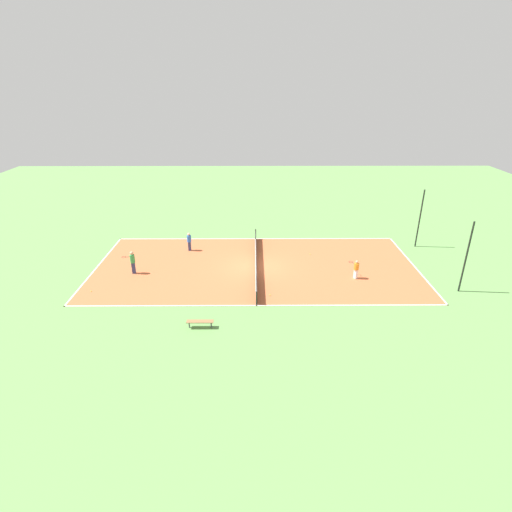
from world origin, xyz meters
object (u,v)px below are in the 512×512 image
player_near_blue (189,241)px  fence_post_back_left (420,219)px  bench (200,322)px  player_far_green (132,261)px  tennis_ball_right_alley (310,254)px  tennis_ball_far_baseline (260,254)px  tennis_net (256,261)px  fence_post_back_right (466,258)px  tennis_ball_near_net (270,295)px  player_center_orange (356,268)px  tennis_ball_midcourt (91,291)px

player_near_blue → fence_post_back_left: 19.76m
bench → player_far_green: bearing=129.1°
player_near_blue → tennis_ball_right_alley: bearing=-89.7°
player_far_green → tennis_ball_right_alley: (-3.45, 13.78, -1.00)m
player_near_blue → player_far_green: bearing=146.4°
player_near_blue → tennis_ball_far_baseline: size_ratio=23.42×
tennis_net → fence_post_back_right: size_ratio=2.32×
fence_post_back_left → fence_post_back_right: bearing=0.0°
player_near_blue → fence_post_back_right: bearing=-104.7°
bench → tennis_ball_near_net: bearing=41.7°
player_center_orange → fence_post_back_left: size_ratio=0.28×
fence_post_back_left → tennis_ball_midcourt: bearing=-72.3°
fence_post_back_left → bench: bearing=-54.3°
player_center_orange → player_far_green: size_ratio=0.80×
tennis_ball_midcourt → fence_post_back_left: (-8.10, 25.44, 2.49)m
tennis_ball_near_net → tennis_ball_far_baseline: (-6.99, -0.56, 0.00)m
tennis_ball_near_net → fence_post_back_left: bearing=123.6°
tennis_net → fence_post_back_right: 14.73m
player_center_orange → tennis_ball_right_alley: size_ratio=20.97×
tennis_net → player_far_green: bearing=-82.8°
tennis_ball_far_baseline → player_near_blue: bearing=-98.1°
tennis_ball_midcourt → tennis_ball_far_baseline: 13.41m
player_near_blue → tennis_ball_right_alley: (0.94, 10.20, -0.87)m
tennis_ball_right_alley → player_far_green: bearing=-75.9°
bench → tennis_ball_far_baseline: (-10.78, 3.70, -0.33)m
tennis_ball_midcourt → tennis_ball_right_alley: 17.17m
player_center_orange → fence_post_back_left: 9.28m
player_far_green → fence_post_back_left: size_ratio=0.35×
player_near_blue → tennis_ball_midcourt: bearing=147.1°
bench → tennis_ball_midcourt: 9.20m
tennis_ball_right_alley → tennis_ball_far_baseline: bearing=-91.1°
player_center_orange → player_far_green: (-0.93, -16.52, 0.23)m
fence_post_back_right → tennis_ball_midcourt: bearing=-90.1°
tennis_net → tennis_ball_far_baseline: bearing=171.3°
player_far_green → fence_post_back_left: bearing=-173.0°
tennis_ball_near_net → tennis_ball_right_alley: same height
fence_post_back_left → fence_post_back_right: (8.12, 0.00, 0.00)m
player_far_green → fence_post_back_left: (-5.23, 23.25, 1.49)m
tennis_net → bench: bearing=-21.6°
tennis_ball_midcourt → player_far_green: bearing=142.6°
bench → player_center_orange: size_ratio=1.12×
tennis_ball_far_baseline → bench: bearing=-18.9°
player_center_orange → tennis_ball_midcourt: 18.83m
fence_post_back_right → tennis_ball_near_net: bearing=-87.5°
bench → tennis_ball_near_net: (-3.79, 4.26, -0.33)m
tennis_ball_far_baseline → tennis_ball_right_alley: bearing=88.9°
tennis_net → tennis_ball_near_net: (4.62, 0.92, -0.45)m
bench → player_near_blue: (-11.64, -2.32, 0.54)m
bench → fence_post_back_left: size_ratio=0.31×
fence_post_back_left → tennis_ball_right_alley: bearing=-79.4°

